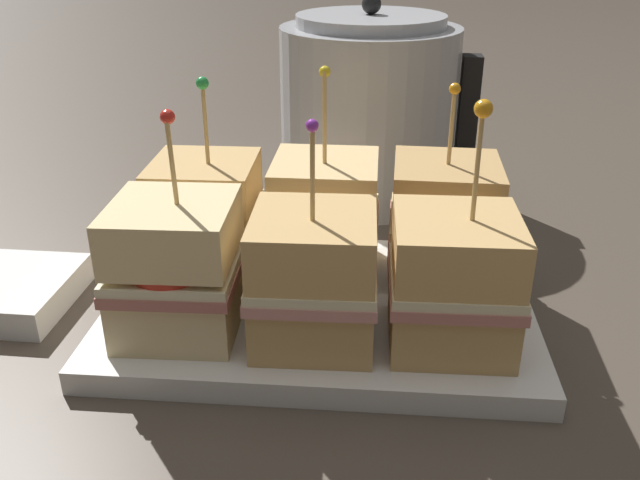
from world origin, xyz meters
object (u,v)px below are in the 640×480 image
at_px(sandwich_front_right, 453,281).
at_px(sandwich_back_center, 324,217).
at_px(sandwich_front_left, 176,268).
at_px(sandwich_back_left, 207,214).
at_px(sandwich_front_center, 311,278).
at_px(napkin_stack, 7,293).
at_px(kettle_steel, 369,110).
at_px(serving_platter, 320,308).
at_px(sandwich_back_right, 444,220).

distance_m(sandwich_front_right, sandwich_back_center, 0.14).
bearing_deg(sandwich_front_left, sandwich_back_left, 91.30).
xyz_separation_m(sandwich_front_center, sandwich_back_left, (-0.10, 0.10, 0.00)).
distance_m(sandwich_back_left, napkin_stack, 0.17).
bearing_deg(sandwich_front_right, sandwich_front_center, -178.11).
bearing_deg(sandwich_front_right, kettle_steel, 101.19).
xyz_separation_m(kettle_steel, napkin_stack, (-0.28, -0.28, -0.08)).
bearing_deg(serving_platter, sandwich_front_center, -92.14).
xyz_separation_m(serving_platter, sandwich_back_right, (0.10, 0.05, 0.06)).
bearing_deg(sandwich_front_right, sandwich_back_right, 89.32).
xyz_separation_m(sandwich_front_right, sandwich_back_right, (0.00, 0.10, 0.00)).
bearing_deg(sandwich_front_right, sandwich_back_center, 134.75).
bearing_deg(sandwich_front_center, sandwich_back_center, 89.49).
bearing_deg(sandwich_back_left, napkin_stack, -161.64).
xyz_separation_m(serving_platter, napkin_stack, (-0.25, -0.00, 0.00)).
xyz_separation_m(sandwich_back_right, kettle_steel, (-0.07, 0.23, 0.03)).
bearing_deg(serving_platter, sandwich_front_right, -26.74).
height_order(sandwich_back_center, sandwich_back_right, sandwich_back_center).
bearing_deg(napkin_stack, sandwich_front_right, -7.48).
bearing_deg(sandwich_front_left, kettle_steel, 68.66).
relative_size(kettle_steel, napkin_stack, 2.09).
bearing_deg(sandwich_front_center, sandwich_back_left, 133.80).
distance_m(sandwich_front_left, sandwich_back_left, 0.10).
distance_m(sandwich_front_center, sandwich_back_right, 0.14).
bearing_deg(sandwich_back_left, sandwich_front_center, -46.20).
xyz_separation_m(serving_platter, sandwich_back_center, (-0.00, 0.05, 0.06)).
relative_size(sandwich_front_right, sandwich_back_left, 1.06).
bearing_deg(sandwich_front_left, napkin_stack, 163.73).
xyz_separation_m(sandwich_back_center, napkin_stack, (-0.25, -0.05, -0.05)).
distance_m(sandwich_front_center, sandwich_back_center, 0.10).
bearing_deg(kettle_steel, sandwich_back_center, -97.87).
bearing_deg(sandwich_back_right, sandwich_back_center, -179.02).
xyz_separation_m(sandwich_front_center, sandwich_back_right, (0.10, 0.10, 0.00)).
bearing_deg(sandwich_front_center, serving_platter, 87.86).
xyz_separation_m(serving_platter, kettle_steel, (0.03, 0.28, 0.09)).
bearing_deg(sandwich_back_right, sandwich_back_left, -179.87).
bearing_deg(sandwich_back_center, serving_platter, -88.81).
bearing_deg(serving_platter, sandwich_back_left, 153.10).
height_order(sandwich_front_left, kettle_steel, kettle_steel).
distance_m(serving_platter, sandwich_front_right, 0.12).
bearing_deg(sandwich_front_left, sandwich_front_center, -1.69).
distance_m(serving_platter, sandwich_back_right, 0.12).
height_order(sandwich_front_right, sandwich_back_right, sandwich_front_right).
distance_m(serving_platter, sandwich_back_center, 0.07).
height_order(sandwich_front_left, sandwich_back_left, same).
height_order(sandwich_front_right, napkin_stack, sandwich_front_right).
relative_size(sandwich_back_left, napkin_stack, 1.55).
height_order(serving_platter, sandwich_front_left, sandwich_front_left).
bearing_deg(kettle_steel, sandwich_front_right, -78.81).
height_order(sandwich_back_left, sandwich_back_center, sandwich_back_center).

